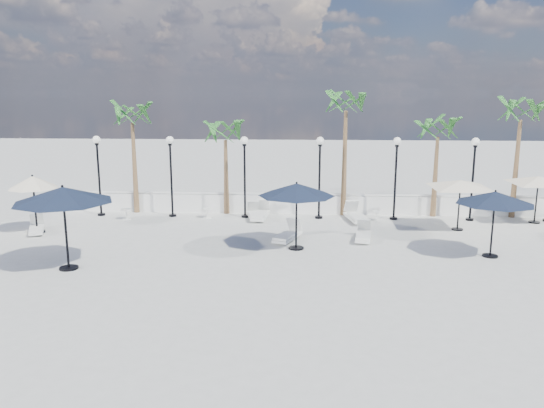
# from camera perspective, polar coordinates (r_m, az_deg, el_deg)

# --- Properties ---
(ground) EXTENTS (100.00, 100.00, 0.00)m
(ground) POSITION_cam_1_polar(r_m,az_deg,el_deg) (18.89, 5.57, -6.08)
(ground) COLOR #A7A7A2
(ground) RESTS_ON ground
(balustrade) EXTENTS (26.00, 0.30, 1.01)m
(balustrade) POSITION_cam_1_polar(r_m,az_deg,el_deg) (26.03, 5.01, -0.03)
(balustrade) COLOR silver
(balustrade) RESTS_ON ground
(lamppost_0) EXTENTS (0.36, 0.36, 3.84)m
(lamppost_0) POSITION_cam_1_polar(r_m,az_deg,el_deg) (26.54, -18.20, 4.09)
(lamppost_0) COLOR black
(lamppost_0) RESTS_ON ground
(lamppost_1) EXTENTS (0.36, 0.36, 3.84)m
(lamppost_1) POSITION_cam_1_polar(r_m,az_deg,el_deg) (25.47, -10.84, 4.16)
(lamppost_1) COLOR black
(lamppost_1) RESTS_ON ground
(lamppost_2) EXTENTS (0.36, 0.36, 3.84)m
(lamppost_2) POSITION_cam_1_polar(r_m,az_deg,el_deg) (24.84, -2.97, 4.17)
(lamppost_2) COLOR black
(lamppost_2) RESTS_ON ground
(lamppost_3) EXTENTS (0.36, 0.36, 3.84)m
(lamppost_3) POSITION_cam_1_polar(r_m,az_deg,el_deg) (24.70, 5.15, 4.09)
(lamppost_3) COLOR black
(lamppost_3) RESTS_ON ground
(lamppost_4) EXTENTS (0.36, 0.36, 3.84)m
(lamppost_4) POSITION_cam_1_polar(r_m,az_deg,el_deg) (25.05, 13.19, 3.94)
(lamppost_4) COLOR black
(lamppost_4) RESTS_ON ground
(lamppost_5) EXTENTS (0.36, 0.36, 3.84)m
(lamppost_5) POSITION_cam_1_polar(r_m,az_deg,el_deg) (25.88, 20.87, 3.72)
(lamppost_5) COLOR black
(lamppost_5) RESTS_ON ground
(palm_0) EXTENTS (2.60, 2.60, 5.50)m
(palm_0) POSITION_cam_1_polar(r_m,az_deg,el_deg) (26.61, -14.81, 8.72)
(palm_0) COLOR brown
(palm_0) RESTS_ON ground
(palm_1) EXTENTS (2.60, 2.60, 4.70)m
(palm_1) POSITION_cam_1_polar(r_m,az_deg,el_deg) (25.63, -5.04, 7.21)
(palm_1) COLOR brown
(palm_1) RESTS_ON ground
(palm_2) EXTENTS (2.60, 2.60, 6.10)m
(palm_2) POSITION_cam_1_polar(r_m,az_deg,el_deg) (25.35, 7.96, 10.18)
(palm_2) COLOR brown
(palm_2) RESTS_ON ground
(palm_3) EXTENTS (2.60, 2.60, 4.90)m
(palm_3) POSITION_cam_1_polar(r_m,az_deg,el_deg) (26.10, 17.42, 7.24)
(palm_3) COLOR brown
(palm_3) RESTS_ON ground
(palm_4) EXTENTS (2.60, 2.60, 5.70)m
(palm_4) POSITION_cam_1_polar(r_m,az_deg,el_deg) (27.18, 25.19, 8.47)
(palm_4) COLOR brown
(palm_4) RESTS_ON ground
(lounger_0) EXTENTS (1.19, 1.77, 0.64)m
(lounger_0) POSITION_cam_1_polar(r_m,az_deg,el_deg) (24.54, -24.01, -2.36)
(lounger_0) COLOR silver
(lounger_0) RESTS_ON ground
(lounger_1) EXTENTS (0.95, 1.88, 0.67)m
(lounger_1) POSITION_cam_1_polar(r_m,az_deg,el_deg) (24.92, -1.88, -1.09)
(lounger_1) COLOR silver
(lounger_1) RESTS_ON ground
(lounger_2) EXTENTS (0.80, 2.05, 0.75)m
(lounger_2) POSITION_cam_1_polar(r_m,az_deg,el_deg) (24.89, -1.26, -1.04)
(lounger_2) COLOR silver
(lounger_2) RESTS_ON ground
(lounger_3) EXTENTS (0.82, 1.82, 0.66)m
(lounger_3) POSITION_cam_1_polar(r_m,az_deg,el_deg) (21.64, 9.78, -3.27)
(lounger_3) COLOR silver
(lounger_3) RESTS_ON ground
(lounger_4) EXTENTS (1.20, 1.95, 0.70)m
(lounger_4) POSITION_cam_1_polar(r_m,az_deg,el_deg) (21.26, 1.71, -3.33)
(lounger_4) COLOR silver
(lounger_4) RESTS_ON ground
(lounger_5) EXTENTS (1.04, 2.14, 0.77)m
(lounger_5) POSITION_cam_1_polar(r_m,az_deg,el_deg) (24.76, 9.01, -1.25)
(lounger_5) COLOR silver
(lounger_5) RESTS_ON ground
(side_table_0) EXTENTS (0.52, 0.52, 0.50)m
(side_table_0) POSITION_cam_1_polar(r_m,az_deg,el_deg) (25.67, -15.40, -0.96)
(side_table_0) COLOR silver
(side_table_0) RESTS_ON ground
(side_table_1) EXTENTS (0.50, 0.50, 0.49)m
(side_table_1) POSITION_cam_1_polar(r_m,az_deg,el_deg) (25.19, -6.98, -0.87)
(side_table_1) COLOR silver
(side_table_1) RESTS_ON ground
(side_table_2) EXTENTS (0.44, 0.44, 0.43)m
(side_table_2) POSITION_cam_1_polar(r_m,az_deg,el_deg) (25.02, 11.16, -1.18)
(side_table_2) COLOR silver
(side_table_2) RESTS_ON ground
(parasol_navy_left) EXTENTS (3.25, 3.25, 2.87)m
(parasol_navy_left) POSITION_cam_1_polar(r_m,az_deg,el_deg) (18.61, -21.57, 0.89)
(parasol_navy_left) COLOR black
(parasol_navy_left) RESTS_ON ground
(parasol_navy_mid) EXTENTS (2.88, 2.88, 2.59)m
(parasol_navy_mid) POSITION_cam_1_polar(r_m,az_deg,el_deg) (19.69, 2.66, 1.52)
(parasol_navy_mid) COLOR black
(parasol_navy_mid) RESTS_ON ground
(parasol_navy_right) EXTENTS (2.74, 2.74, 2.45)m
(parasol_navy_right) POSITION_cam_1_polar(r_m,az_deg,el_deg) (20.31, 22.87, 0.58)
(parasol_navy_right) COLOR black
(parasol_navy_right) RESTS_ON ground
(parasol_cream_sq_a) EXTENTS (4.77, 4.77, 2.34)m
(parasol_cream_sq_a) POSITION_cam_1_polar(r_m,az_deg,el_deg) (23.88, 19.64, 2.40)
(parasol_cream_sq_a) COLOR black
(parasol_cream_sq_a) RESTS_ON ground
(parasol_cream_sq_b) EXTENTS (4.60, 4.60, 2.31)m
(parasol_cream_sq_b) POSITION_cam_1_polar(r_m,az_deg,el_deg) (26.63, 26.77, 2.65)
(parasol_cream_sq_b) COLOR black
(parasol_cream_sq_b) RESTS_ON ground
(parasol_cream_small) EXTENTS (2.03, 2.03, 2.49)m
(parasol_cream_small) POSITION_cam_1_polar(r_m,az_deg,el_deg) (24.21, -24.33, 2.06)
(parasol_cream_small) COLOR black
(parasol_cream_small) RESTS_ON ground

